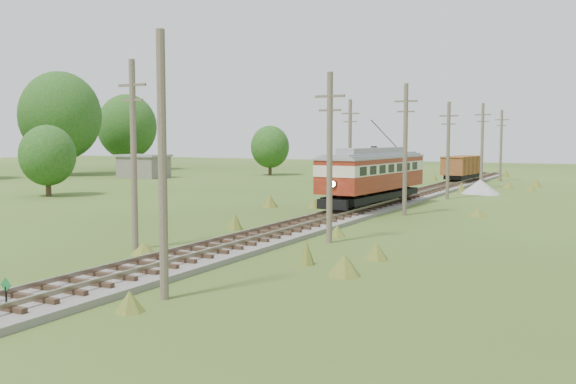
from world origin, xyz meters
The scene contains 18 objects.
railbed_main centered at (0.00, 34.00, 0.19)m, with size 3.60×96.00×0.57m.
switch_marker centered at (-0.20, 1.50, 0.63)m, with size 0.45×0.06×1.08m.
streetcar centered at (0.00, 33.58, 2.79)m, with size 3.93×13.44×6.09m.
gondola centered at (0.00, 63.41, 1.99)m, with size 3.27×8.16×2.65m.
gravel_pile centered at (4.61, 50.74, 0.64)m, with size 3.76×3.98×1.37m.
utility_pole_r_1 centered at (3.10, 5.00, 4.40)m, with size 0.30×0.30×8.80m.
utility_pole_r_2 centered at (3.30, 18.00, 4.42)m, with size 1.60×0.30×8.60m.
utility_pole_r_3 centered at (3.20, 31.00, 4.63)m, with size 1.60×0.30×9.00m.
utility_pole_r_4 centered at (3.00, 44.00, 4.32)m, with size 1.60×0.30×8.40m.
utility_pole_r_5 centered at (3.40, 57.00, 4.58)m, with size 1.60×0.30×8.90m.
utility_pole_r_6 centered at (3.20, 70.00, 4.47)m, with size 1.60×0.30×8.70m.
utility_pole_l_a centered at (-4.20, 12.00, 4.63)m, with size 1.60×0.30×9.00m.
utility_pole_l_b centered at (-4.50, 40.00, 4.42)m, with size 1.60×0.30×8.60m.
tree_left_4 centered at (-54.00, 54.00, 8.37)m, with size 11.34×11.34×14.61m.
tree_left_5 centered at (-56.00, 70.00, 7.12)m, with size 9.66×9.66×12.44m.
tree_mid_a centered at (-28.00, 68.00, 4.02)m, with size 5.46×5.46×7.03m.
tree_mid_c centered at (-30.00, 30.00, 3.71)m, with size 5.04×5.04×6.49m.
shed centered at (-40.00, 55.00, 1.57)m, with size 6.40×4.40×3.10m.
Camera 1 is at (16.36, -11.59, 5.34)m, focal length 40.00 mm.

